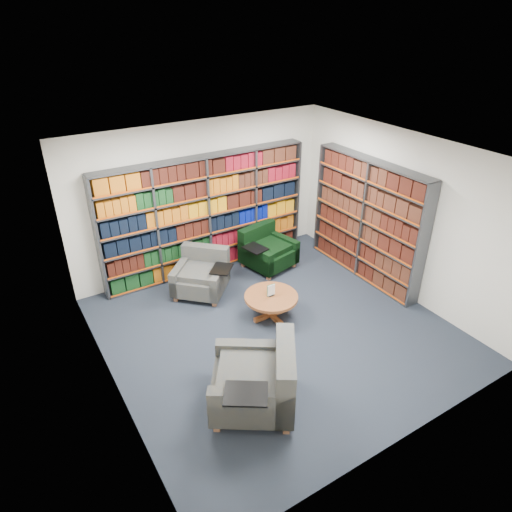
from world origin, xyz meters
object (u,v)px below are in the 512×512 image
coffee_table (271,300)px  chair_teal_front (261,383)px  chair_teal_left (202,275)px  chair_green_right (266,251)px

coffee_table → chair_teal_front: bearing=-127.2°
chair_teal_front → coffee_table: bearing=52.8°
chair_teal_left → coffee_table: 1.44m
chair_teal_front → coffee_table: (1.15, 1.51, -0.05)m
chair_teal_left → chair_green_right: bearing=6.8°
coffee_table → chair_teal_left: bearing=114.6°
chair_teal_front → chair_green_right: bearing=56.4°
chair_teal_left → chair_green_right: (1.44, 0.17, 0.00)m
chair_teal_left → chair_teal_front: 2.87m
chair_green_right → coffee_table: size_ratio=1.26×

